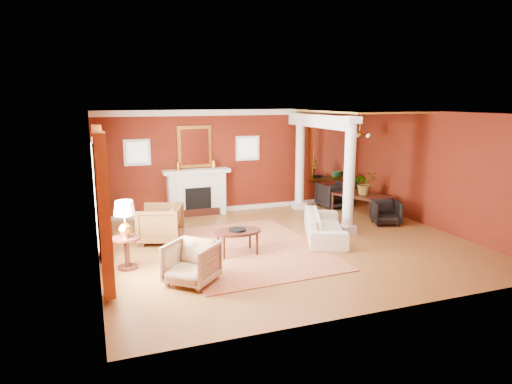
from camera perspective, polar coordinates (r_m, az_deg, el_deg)
name	(u,v)px	position (r m, az deg, el deg)	size (l,w,h in m)	color
ground	(288,244)	(10.30, 4.00, -6.53)	(8.00, 8.00, 0.00)	brown
room_shell	(289,155)	(9.86, 4.16, 4.68)	(8.04, 7.04, 2.92)	#5B160C
fireplace	(197,192)	(12.79, -7.40, -0.02)	(1.85, 0.42, 1.29)	silver
overmantel_mirror	(195,147)	(12.74, -7.68, 5.64)	(0.95, 0.07, 1.15)	gold
flank_window_left	(137,152)	(12.52, -14.64, 4.80)	(0.70, 0.07, 0.70)	silver
flank_window_right	(248,148)	(13.18, -1.06, 5.50)	(0.70, 0.07, 0.70)	silver
left_window	(101,201)	(8.51, -18.78, -1.07)	(0.21, 2.55, 2.60)	white
column_front	(349,175)	(11.00, 11.58, 2.09)	(0.36, 0.36, 2.80)	silver
column_back	(300,161)	(13.34, 5.51, 3.91)	(0.36, 0.36, 2.80)	silver
header_beam	(319,121)	(12.26, 7.86, 8.78)	(0.30, 3.20, 0.32)	silver
amber_ceiling	(360,111)	(12.70, 12.88, 9.82)	(2.30, 3.40, 0.04)	gold
dining_mirror	(329,153)	(14.27, 9.10, 4.81)	(1.30, 0.07, 1.70)	gold
chandelier	(360,134)	(12.80, 12.82, 7.05)	(0.60, 0.62, 0.75)	#AC8136
crown_trim	(239,112)	(13.02, -2.13, 9.92)	(8.00, 0.08, 0.16)	silver
base_trim	(240,208)	(13.39, -2.04, -1.97)	(8.00, 0.08, 0.12)	silver
rug	(246,249)	(9.96, -1.24, -7.09)	(3.05, 4.06, 0.02)	maroon
sofa	(325,221)	(10.69, 8.61, -3.64)	(2.11, 0.62, 0.82)	beige
armchair_leopard	(160,222)	(10.51, -11.89, -3.71)	(0.91, 0.86, 0.94)	black
armchair_stripe	(191,261)	(8.15, -8.08, -8.54)	(0.80, 0.75, 0.82)	tan
coffee_table	(237,233)	(9.52, -2.35, -5.10)	(1.02, 1.02, 0.51)	black
coffee_book	(235,226)	(9.47, -2.67, -4.22)	(0.16, 0.02, 0.22)	black
side_table	(125,224)	(8.96, -16.02, -3.92)	(0.53, 0.53, 1.33)	black
dining_table	(362,198)	(13.19, 13.12, -0.75)	(1.60, 0.56, 0.89)	black
dining_chair_near	(386,211)	(12.26, 15.95, -2.34)	(0.66, 0.62, 0.68)	black
dining_chair_far	(333,194)	(13.80, 9.62, -0.22)	(0.80, 0.75, 0.82)	black
green_urn	(351,192)	(14.36, 11.77, -0.06)	(0.38, 0.38, 0.92)	#144020
potted_plant	(365,174)	(13.02, 13.51, 2.22)	(0.59, 0.66, 0.51)	#26591E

